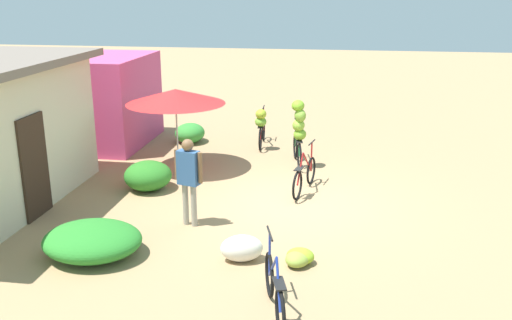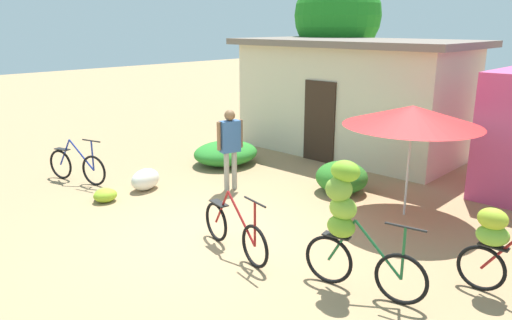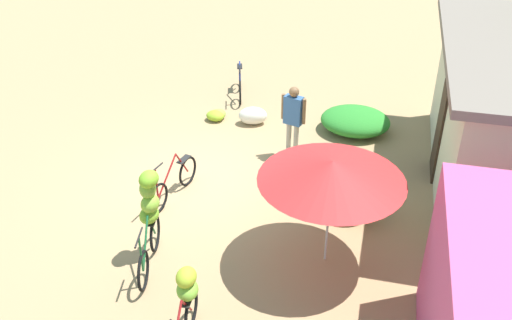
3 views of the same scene
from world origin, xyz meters
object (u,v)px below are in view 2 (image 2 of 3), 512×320
(bicycle_near_pile, at_px, (235,231))
(banana_pile_on_ground, at_px, (105,195))
(bicycle_by_shop, at_px, (507,248))
(building_low, at_px, (352,96))
(produce_sack, at_px, (145,179))
(market_umbrella, at_px, (412,116))
(person_vendor, at_px, (230,141))
(tree_behind_building, at_px, (337,16))
(bicycle_leftmost, at_px, (77,166))
(bicycle_center_loaded, at_px, (348,218))

(bicycle_near_pile, xyz_separation_m, banana_pile_on_ground, (-3.44, -0.17, -0.23))
(bicycle_by_shop, bearing_deg, building_low, 137.78)
(banana_pile_on_ground, xyz_separation_m, produce_sack, (-0.00, 0.94, 0.10))
(banana_pile_on_ground, bearing_deg, building_low, 79.08)
(market_umbrella, bearing_deg, person_vendor, -160.02)
(produce_sack, bearing_deg, building_low, 77.28)
(tree_behind_building, height_order, bicycle_by_shop, tree_behind_building)
(market_umbrella, relative_size, bicycle_leftmost, 1.47)
(market_umbrella, bearing_deg, tree_behind_building, 134.98)
(bicycle_center_loaded, height_order, produce_sack, bicycle_center_loaded)
(bicycle_center_loaded, xyz_separation_m, banana_pile_on_ground, (-5.21, -0.46, -0.85))
(bicycle_near_pile, distance_m, person_vendor, 3.02)
(market_umbrella, height_order, bicycle_by_shop, market_umbrella)
(tree_behind_building, height_order, banana_pile_on_ground, tree_behind_building)
(bicycle_center_loaded, relative_size, person_vendor, 1.02)
(market_umbrella, bearing_deg, building_low, 135.34)
(bicycle_by_shop, height_order, produce_sack, bicycle_by_shop)
(building_low, bearing_deg, bicycle_by_shop, -42.22)
(building_low, bearing_deg, market_umbrella, -44.66)
(bicycle_leftmost, height_order, produce_sack, bicycle_leftmost)
(banana_pile_on_ground, distance_m, produce_sack, 0.94)
(banana_pile_on_ground, height_order, person_vendor, person_vendor)
(tree_behind_building, xyz_separation_m, bicycle_leftmost, (-0.91, -8.30, -3.19))
(bicycle_near_pile, height_order, bicycle_center_loaded, bicycle_center_loaded)
(tree_behind_building, bearing_deg, bicycle_by_shop, -43.13)
(building_low, height_order, bicycle_leftmost, building_low)
(building_low, bearing_deg, banana_pile_on_ground, -100.92)
(bicycle_leftmost, height_order, bicycle_by_shop, bicycle_by_shop)
(bicycle_leftmost, relative_size, bicycle_center_loaded, 0.95)
(market_umbrella, bearing_deg, bicycle_center_loaded, -77.41)
(building_low, distance_m, bicycle_near_pile, 6.88)
(produce_sack, distance_m, person_vendor, 1.94)
(banana_pile_on_ground, bearing_deg, tree_behind_building, 93.97)
(bicycle_near_pile, bearing_deg, bicycle_center_loaded, 9.36)
(tree_behind_building, bearing_deg, produce_sack, -85.58)
(building_low, xyz_separation_m, bicycle_center_loaded, (3.94, -6.14, -0.52))
(bicycle_by_shop, bearing_deg, bicycle_center_loaded, -143.52)
(market_umbrella, distance_m, bicycle_near_pile, 3.68)
(banana_pile_on_ground, relative_size, produce_sack, 0.85)
(banana_pile_on_ground, bearing_deg, market_umbrella, 36.29)
(building_low, bearing_deg, bicycle_leftmost, -113.45)
(bicycle_leftmost, bearing_deg, person_vendor, 34.99)
(person_vendor, bearing_deg, bicycle_near_pile, -42.52)
(building_low, distance_m, tree_behind_building, 3.37)
(market_umbrella, height_order, person_vendor, market_umbrella)
(bicycle_leftmost, xyz_separation_m, person_vendor, (2.78, 1.94, 0.66))
(building_low, height_order, tree_behind_building, tree_behind_building)
(tree_behind_building, relative_size, market_umbrella, 2.06)
(bicycle_center_loaded, relative_size, banana_pile_on_ground, 2.87)
(bicycle_by_shop, bearing_deg, tree_behind_building, 136.87)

